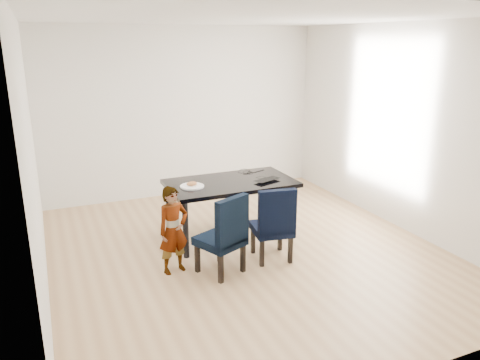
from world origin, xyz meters
name	(u,v)px	position (x,y,z in m)	size (l,w,h in m)	color
floor	(247,251)	(0.00, 0.00, -0.01)	(4.50, 5.00, 0.01)	tan
ceiling	(248,16)	(0.00, 0.00, 2.71)	(4.50, 5.00, 0.01)	white
wall_back	(183,113)	(0.00, 2.50, 1.35)	(4.50, 0.01, 2.70)	white
wall_front	(401,215)	(0.00, -2.50, 1.35)	(4.50, 0.01, 2.70)	white
wall_left	(31,162)	(-2.25, 0.00, 1.35)	(0.01, 5.00, 2.70)	white
wall_right	(403,128)	(2.25, 0.00, 1.35)	(0.01, 5.00, 2.70)	silver
dining_table	(231,209)	(0.00, 0.50, 0.38)	(1.60, 0.90, 0.75)	black
chair_left	(220,234)	(-0.48, -0.37, 0.45)	(0.44, 0.45, 0.91)	black
chair_right	(272,222)	(0.19, -0.28, 0.45)	(0.43, 0.45, 0.90)	black
child	(173,230)	(-0.94, -0.15, 0.49)	(0.36, 0.24, 0.98)	#F05714
plate	(192,186)	(-0.52, 0.47, 0.76)	(0.29, 0.29, 0.02)	white
sandwich	(192,184)	(-0.52, 0.47, 0.79)	(0.13, 0.06, 0.05)	#AF6F3E
laptop	(264,179)	(0.41, 0.37, 0.76)	(0.35, 0.23, 0.03)	black
cable_tangle	(248,173)	(0.36, 0.76, 0.75)	(0.13, 0.13, 0.01)	black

